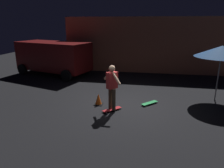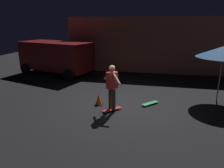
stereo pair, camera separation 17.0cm
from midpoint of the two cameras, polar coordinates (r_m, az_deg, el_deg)
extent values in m
plane|color=black|center=(8.29, 3.32, -6.27)|extent=(28.00, 28.00, 0.00)
cube|color=#B76B4C|center=(15.40, 10.63, 10.89)|extent=(10.75, 3.51, 3.54)
cube|color=maroon|center=(13.72, -14.64, 7.49)|extent=(4.95, 3.13, 1.70)
cube|color=black|center=(15.31, -21.10, 9.14)|extent=(0.55, 1.69, 0.64)
cylinder|color=black|center=(14.47, -22.17, 3.82)|extent=(0.70, 0.40, 0.66)
cylinder|color=black|center=(15.76, -16.67, 5.30)|extent=(0.70, 0.40, 0.66)
cylinder|color=black|center=(12.01, -11.40, 2.33)|extent=(0.70, 0.40, 0.66)
cylinder|color=black|center=(13.55, -6.06, 4.16)|extent=(0.70, 0.40, 0.66)
cylinder|color=slate|center=(9.72, 27.81, 2.08)|extent=(0.05, 0.05, 2.20)
cone|color=#1E4C8C|center=(9.56, 28.59, 7.74)|extent=(2.10, 2.10, 0.45)
cube|color=#AD1E23|center=(7.92, 0.62, -6.88)|extent=(0.68, 0.70, 0.02)
sphere|color=silver|center=(8.15, 2.02, -6.44)|extent=(0.05, 0.05, 0.05)
sphere|color=silver|center=(8.03, 2.74, -6.83)|extent=(0.05, 0.05, 0.05)
sphere|color=silver|center=(7.84, -1.55, -7.40)|extent=(0.05, 0.05, 0.05)
sphere|color=silver|center=(7.71, -0.87, -7.82)|extent=(0.05, 0.05, 0.05)
cube|color=green|center=(8.63, 10.90, -5.15)|extent=(0.68, 0.70, 0.02)
sphere|color=silver|center=(8.39, 9.84, -6.00)|extent=(0.05, 0.05, 0.05)
sphere|color=silver|center=(8.50, 9.04, -5.65)|extent=(0.05, 0.05, 0.05)
sphere|color=silver|center=(8.80, 12.67, -5.09)|extent=(0.05, 0.05, 0.05)
sphere|color=silver|center=(8.90, 11.87, -4.77)|extent=(0.05, 0.05, 0.05)
cylinder|color=brown|center=(7.84, 0.17, -3.81)|extent=(0.14, 0.14, 0.82)
cylinder|color=brown|center=(7.68, 1.10, -4.28)|extent=(0.14, 0.14, 0.82)
cube|color=red|center=(7.54, 0.65, 1.02)|extent=(0.42, 0.43, 0.60)
sphere|color=tan|center=(7.44, 0.66, 4.25)|extent=(0.23, 0.23, 0.23)
cylinder|color=tan|center=(7.68, -0.29, 2.46)|extent=(0.45, 0.44, 0.46)
cylinder|color=tan|center=(7.33, 1.63, 1.77)|extent=(0.45, 0.44, 0.46)
cube|color=black|center=(8.53, -3.01, -5.46)|extent=(0.34, 0.34, 0.03)
cone|color=#EA5914|center=(8.45, -3.03, -4.11)|extent=(0.28, 0.28, 0.46)
camera|label=1|loc=(0.09, -89.36, 0.19)|focal=33.59mm
camera|label=2|loc=(0.09, 90.64, -0.19)|focal=33.59mm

